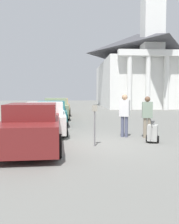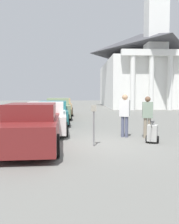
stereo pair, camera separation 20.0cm
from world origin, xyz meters
The scene contains 11 objects.
ground_plane centered at (0.00, 0.00, 0.00)m, with size 120.00×120.00×0.00m, color slate.
parked_car_maroon centered at (-2.28, -0.33, 0.71)m, with size 2.16×5.00×1.53m.
parked_car_white centered at (-2.28, 3.11, 0.67)m, with size 2.30×4.75×1.46m.
parked_car_teal centered at (-2.28, 6.61, 0.66)m, with size 2.17×4.90×1.42m.
parked_car_sage centered at (-2.28, 10.22, 0.73)m, with size 2.17×5.37×1.53m.
parked_car_tan centered at (-2.28, 13.33, 0.70)m, with size 2.17×5.00×1.47m.
parking_meter centered at (-0.14, -0.23, 1.01)m, with size 0.18×0.09×1.46m.
person_worker centered at (1.28, 1.58, 1.05)m, with size 0.47×0.39×1.83m.
person_supervisor centered at (2.18, 1.28, 1.00)m, with size 0.45×0.29×1.75m.
equipment_cart centered at (2.10, 0.27, 0.39)m, with size 0.59×0.98×1.00m.
church centered at (8.51, 28.11, 5.60)m, with size 10.83×18.98×21.94m.
Camera 2 is at (-0.64, -8.95, 1.86)m, focal length 40.00 mm.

